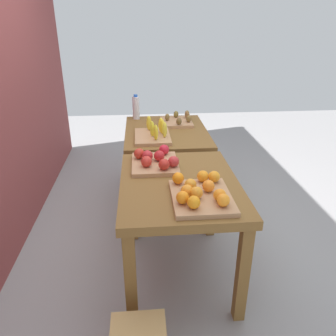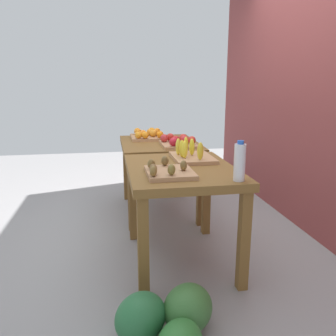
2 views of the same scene
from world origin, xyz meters
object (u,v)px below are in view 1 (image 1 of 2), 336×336
(banana_crate, at_px, (154,134))
(watermelon_pile, at_px, (179,156))
(kiwi_bin, at_px, (177,121))
(apple_bin, at_px, (155,161))
(display_table_right, at_px, (166,141))
(display_table_left, at_px, (179,196))
(orange_bin, at_px, (201,193))
(water_bottle, at_px, (136,107))

(banana_crate, height_order, watermelon_pile, banana_crate)
(kiwi_bin, bearing_deg, banana_crate, 149.19)
(banana_crate, bearing_deg, apple_bin, 178.36)
(display_table_right, xyz_separation_m, watermelon_pile, (0.87, -0.24, -0.53))
(banana_crate, relative_size, kiwi_bin, 1.22)
(display_table_left, height_order, kiwi_bin, kiwi_bin)
(display_table_left, xyz_separation_m, orange_bin, (-0.25, -0.10, 0.16))
(banana_crate, height_order, water_bottle, water_bottle)
(water_bottle, bearing_deg, orange_bin, -167.73)
(display_table_left, distance_m, display_table_right, 1.12)
(orange_bin, xyz_separation_m, apple_bin, (0.52, 0.25, -0.00))
(apple_bin, xyz_separation_m, watermelon_pile, (1.72, -0.39, -0.69))
(apple_bin, bearing_deg, display_table_left, -151.37)
(display_table_left, distance_m, water_bottle, 1.60)
(orange_bin, xyz_separation_m, kiwi_bin, (1.59, -0.04, -0.01))
(display_table_left, height_order, watermelon_pile, display_table_left)
(display_table_right, height_order, water_bottle, water_bottle)
(watermelon_pile, bearing_deg, water_bottle, 129.15)
(orange_bin, bearing_deg, banana_crate, 11.37)
(kiwi_bin, relative_size, water_bottle, 1.36)
(kiwi_bin, height_order, water_bottle, water_bottle)
(apple_bin, bearing_deg, kiwi_bin, -14.89)
(orange_bin, bearing_deg, kiwi_bin, -1.33)
(kiwi_bin, bearing_deg, display_table_left, 174.21)
(display_table_right, distance_m, apple_bin, 0.88)
(kiwi_bin, bearing_deg, display_table_right, 148.10)
(apple_bin, relative_size, kiwi_bin, 1.11)
(display_table_right, relative_size, watermelon_pile, 1.51)
(apple_bin, relative_size, banana_crate, 0.91)
(watermelon_pile, bearing_deg, kiwi_bin, 170.56)
(display_table_right, distance_m, water_bottle, 0.57)
(display_table_right, bearing_deg, display_table_left, 180.00)
(display_table_left, bearing_deg, kiwi_bin, -5.79)
(display_table_left, relative_size, watermelon_pile, 1.51)
(display_table_left, height_order, water_bottle, water_bottle)
(orange_bin, xyz_separation_m, banana_crate, (1.14, 0.23, -0.00))
(banana_crate, bearing_deg, kiwi_bin, -30.81)
(water_bottle, distance_m, watermelon_pile, 1.04)
(watermelon_pile, bearing_deg, display_table_right, 164.31)
(orange_bin, distance_m, watermelon_pile, 2.34)
(display_table_right, relative_size, banana_crate, 2.36)
(apple_bin, distance_m, banana_crate, 0.62)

